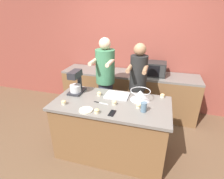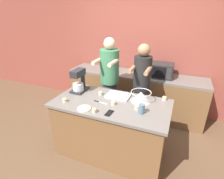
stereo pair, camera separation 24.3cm
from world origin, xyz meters
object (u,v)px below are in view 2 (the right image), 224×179
(cupcake_5, at_px, (165,98))
(person_right, at_px, (141,89))
(person_left, at_px, (110,83))
(cupcake_0, at_px, (65,100))
(drinking_glass, at_px, (142,109))
(microwave_oven, at_px, (161,70))
(baking_tray, at_px, (118,95))
(cupcake_4, at_px, (113,103))
(mixing_bowl, at_px, (141,96))
(cupcake_1, at_px, (137,107))
(stand_mixer, at_px, (79,82))
(small_plate, at_px, (84,109))
(knife, at_px, (100,102))
(cupcake_3, at_px, (101,93))
(cupcake_2, at_px, (94,110))
(cell_phone, at_px, (109,113))

(cupcake_5, bearing_deg, person_right, 144.51)
(person_left, xyz_separation_m, cupcake_0, (-0.31, -0.89, 0.03))
(cupcake_0, bearing_deg, drinking_glass, 6.17)
(microwave_oven, bearing_deg, drinking_glass, -91.04)
(baking_tray, bearing_deg, cupcake_5, 13.00)
(cupcake_4, bearing_deg, baking_tray, 96.48)
(mixing_bowl, distance_m, cupcake_1, 0.24)
(cupcake_5, bearing_deg, cupcake_0, -155.39)
(microwave_oven, height_order, drinking_glass, microwave_oven)
(stand_mixer, distance_m, cupcake_1, 1.04)
(stand_mixer, bearing_deg, cupcake_0, -89.57)
(stand_mixer, height_order, cupcake_1, stand_mixer)
(person_right, distance_m, small_plate, 1.10)
(knife, distance_m, cupcake_3, 0.24)
(mixing_bowl, xyz_separation_m, cupcake_2, (-0.47, -0.52, -0.05))
(person_right, distance_m, drinking_glass, 0.80)
(microwave_oven, relative_size, knife, 2.06)
(cupcake_2, bearing_deg, small_plate, 174.98)
(person_right, distance_m, mixing_bowl, 0.49)
(microwave_oven, bearing_deg, cupcake_5, -78.09)
(cupcake_2, bearing_deg, person_right, 69.34)
(person_left, bearing_deg, baking_tray, -53.77)
(baking_tray, height_order, knife, baking_tray)
(drinking_glass, relative_size, cupcake_3, 1.94)
(cell_phone, bearing_deg, cupcake_5, 46.99)
(person_left, relative_size, cell_phone, 11.40)
(knife, height_order, cupcake_3, cupcake_3)
(drinking_glass, distance_m, cupcake_0, 1.09)
(baking_tray, xyz_separation_m, knife, (-0.17, -0.27, -0.02))
(cell_phone, height_order, cupcake_1, cupcake_1)
(mixing_bowl, bearing_deg, cupcake_2, -132.45)
(cupcake_1, relative_size, cupcake_3, 1.00)
(person_left, xyz_separation_m, microwave_oven, (0.79, 0.64, 0.15))
(baking_tray, height_order, cupcake_2, cupcake_2)
(cell_phone, bearing_deg, drinking_glass, 23.20)
(person_left, distance_m, cupcake_4, 0.80)
(small_plate, xyz_separation_m, cupcake_2, (0.16, -0.01, 0.02))
(cupcake_0, relative_size, cupcake_5, 1.00)
(small_plate, distance_m, knife, 0.27)
(person_left, relative_size, cupcake_4, 25.68)
(person_left, distance_m, cell_phone, 1.02)
(baking_tray, relative_size, cupcake_0, 5.35)
(small_plate, height_order, cupcake_2, cupcake_2)
(cupcake_2, xyz_separation_m, cupcake_4, (0.15, 0.27, 0.00))
(baking_tray, bearing_deg, mixing_bowl, -2.45)
(stand_mixer, distance_m, cupcake_5, 1.33)
(person_right, relative_size, cell_phone, 10.97)
(drinking_glass, distance_m, cupcake_2, 0.60)
(knife, height_order, cupcake_5, cupcake_5)
(person_left, relative_size, cupcake_1, 25.68)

